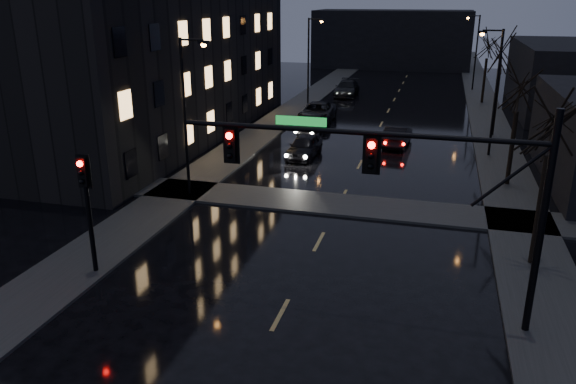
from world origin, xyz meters
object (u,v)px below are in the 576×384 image
Objects in this scene: oncoming_car_c at (317,112)px; lead_car at (397,136)px; oncoming_car_b at (311,125)px; oncoming_car_d at (347,88)px; oncoming_car_a at (304,146)px.

oncoming_car_c is 1.31× the size of lead_car.
lead_car is (6.59, -1.86, -0.00)m from oncoming_car_b.
oncoming_car_c is at bearing -36.74° from lead_car.
oncoming_car_d reaches higher than lead_car.
oncoming_car_a is at bearing -84.56° from oncoming_car_c.
oncoming_car_d reaches higher than oncoming_car_c.
oncoming_car_a is 0.77× the size of oncoming_car_d.
oncoming_car_a is 24.27m from oncoming_car_d.
oncoming_car_a and lead_car have the same top height.
oncoming_car_b reaches higher than oncoming_car_a.
lead_car is at bearing 41.58° from oncoming_car_a.
oncoming_car_b is 1.00× the size of lead_car.
lead_car is at bearing -44.23° from oncoming_car_c.
lead_car is (6.83, -19.72, -0.08)m from oncoming_car_d.
oncoming_car_a is 10.90m from oncoming_car_c.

